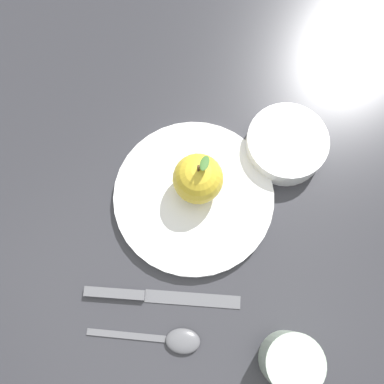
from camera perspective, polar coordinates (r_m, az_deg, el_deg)
name	(u,v)px	position (r m, az deg, el deg)	size (l,w,h in m)	color
ground_plane	(176,210)	(0.62, -2.19, -2.53)	(2.40, 2.40, 0.00)	#2D2D33
dinner_plate	(192,194)	(0.62, 0.00, -0.28)	(0.24, 0.24, 0.02)	white
apple	(198,179)	(0.58, 0.84, 1.87)	(0.07, 0.07, 0.09)	gold
side_bowl	(286,143)	(0.65, 13.07, 6.64)	(0.12, 0.12, 0.04)	white
cup	(293,360)	(0.59, 13.97, -21.91)	(0.08, 0.08, 0.06)	#B2C6B2
knife	(148,296)	(0.60, -6.24, -14.24)	(0.18, 0.16, 0.01)	#59595E
spoon	(171,340)	(0.60, -2.92, -19.98)	(0.13, 0.12, 0.01)	#59595E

